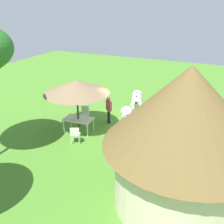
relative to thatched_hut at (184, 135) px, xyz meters
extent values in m
plane|color=#4B842A|center=(3.45, -4.56, -2.59)|extent=(36.00, 36.00, 0.00)
cylinder|color=beige|center=(0.00, 0.00, -1.45)|extent=(4.21, 4.21, 2.27)
cone|color=brown|center=(0.00, 0.00, 0.93)|extent=(5.04, 5.04, 2.49)
cylinder|color=#403826|center=(5.74, -3.06, -1.51)|extent=(0.10, 0.10, 2.15)
cone|color=#826A4B|center=(5.74, -3.06, -0.11)|extent=(3.31, 3.31, 0.65)
cube|color=white|center=(5.74, -3.06, -1.87)|extent=(1.54, 0.98, 0.04)
cylinder|color=silver|center=(5.04, -2.74, -2.24)|extent=(0.06, 0.06, 0.70)
cylinder|color=silver|center=(6.39, -2.64, -2.24)|extent=(0.06, 0.06, 0.70)
cylinder|color=silver|center=(5.10, -3.49, -2.24)|extent=(0.06, 0.06, 0.70)
cylinder|color=silver|center=(6.45, -3.39, -2.24)|extent=(0.06, 0.06, 0.70)
cube|color=silver|center=(6.05, -4.21, -2.14)|extent=(0.53, 0.52, 0.04)
cube|color=silver|center=(6.10, -4.39, -1.91)|extent=(0.44, 0.15, 0.45)
cylinder|color=silver|center=(5.82, -4.09, -2.36)|extent=(0.04, 0.04, 0.45)
cylinder|color=silver|center=(6.19, -3.99, -2.36)|extent=(0.04, 0.04, 0.45)
cylinder|color=silver|center=(5.92, -4.43, -2.36)|extent=(0.04, 0.04, 0.45)
cylinder|color=silver|center=(6.28, -4.33, -2.36)|extent=(0.04, 0.04, 0.45)
cube|color=white|center=(5.26, -1.98, -2.14)|extent=(0.57, 0.56, 0.04)
cube|color=white|center=(5.18, -1.80, -1.91)|extent=(0.42, 0.22, 0.45)
cylinder|color=white|center=(5.51, -2.06, -2.36)|extent=(0.04, 0.04, 0.45)
cylinder|color=white|center=(5.16, -2.22, -2.36)|extent=(0.04, 0.04, 0.45)
cylinder|color=white|center=(5.36, -1.74, -2.36)|extent=(0.04, 0.04, 0.45)
cylinder|color=white|center=(5.01, -1.89, -2.36)|extent=(0.04, 0.04, 0.45)
cylinder|color=black|center=(4.68, -4.60, -2.20)|extent=(0.11, 0.11, 0.78)
cylinder|color=black|center=(4.78, -4.70, -2.20)|extent=(0.11, 0.11, 0.78)
cube|color=#B72F3B|center=(4.73, -4.65, -1.53)|extent=(0.44, 0.44, 0.56)
cylinder|color=#A56C57|center=(4.56, -4.48, -1.51)|extent=(0.08, 0.08, 0.52)
cylinder|color=#A56C57|center=(4.90, -4.82, -1.51)|extent=(0.08, 0.08, 0.52)
sphere|color=#A56C57|center=(4.73, -4.65, -1.13)|extent=(0.21, 0.21, 0.21)
cylinder|color=#202329|center=(1.52, -5.82, -2.17)|extent=(0.12, 0.12, 0.83)
cylinder|color=#202329|center=(1.61, -5.93, -2.17)|extent=(0.12, 0.12, 0.83)
cube|color=blue|center=(1.56, -5.88, -1.46)|extent=(0.45, 0.48, 0.59)
cylinder|color=tan|center=(1.40, -5.68, -1.45)|extent=(0.09, 0.09, 0.55)
cylinder|color=tan|center=(1.73, -6.07, -1.45)|extent=(0.09, 0.09, 0.55)
sphere|color=tan|center=(1.56, -5.88, -1.04)|extent=(0.23, 0.23, 0.23)
cube|color=#3B9576|center=(1.00, -4.31, -2.37)|extent=(0.59, 0.56, 0.03)
cube|color=white|center=(0.72, -4.29, -2.13)|extent=(0.53, 0.56, 0.40)
cube|color=beige|center=(0.96, -4.05, -2.48)|extent=(0.61, 0.09, 0.22)
cube|color=beige|center=(0.92, -4.57, -2.48)|extent=(0.61, 0.09, 0.22)
cylinder|color=silver|center=(3.64, -6.21, -1.54)|extent=(1.09, 1.78, 0.63)
cylinder|color=black|center=(3.74, -6.53, -1.54)|extent=(0.63, 0.26, 0.64)
cylinder|color=black|center=(3.55, -5.93, -1.54)|extent=(0.63, 0.26, 0.64)
cylinder|color=silver|center=(3.40, -5.42, -1.36)|extent=(0.42, 0.59, 0.49)
cube|color=silver|center=(3.31, -5.15, -1.20)|extent=(0.29, 0.44, 0.20)
cube|color=black|center=(3.26, -4.98, -1.23)|extent=(0.15, 0.15, 0.12)
cube|color=black|center=(3.40, -5.42, -1.16)|extent=(0.15, 0.36, 0.28)
cylinder|color=silver|center=(3.29, -5.66, -2.18)|extent=(0.11, 0.11, 0.81)
cylinder|color=black|center=(3.29, -5.66, -2.56)|extent=(0.13, 0.13, 0.06)
cylinder|color=silver|center=(3.62, -5.56, -2.18)|extent=(0.11, 0.11, 0.81)
cylinder|color=black|center=(3.62, -5.56, -2.56)|extent=(0.13, 0.13, 0.06)
cylinder|color=silver|center=(3.66, -6.87, -2.18)|extent=(0.11, 0.11, 0.81)
cylinder|color=black|center=(3.66, -6.87, -2.56)|extent=(0.13, 0.13, 0.06)
cylinder|color=silver|center=(3.99, -6.77, -2.18)|extent=(0.11, 0.11, 0.81)
cylinder|color=black|center=(3.99, -6.77, -2.56)|extent=(0.13, 0.13, 0.06)
cylinder|color=black|center=(3.90, -7.06, -1.64)|extent=(0.12, 0.24, 0.53)
cylinder|color=silver|center=(-0.02, -6.59, -1.53)|extent=(1.52, 0.99, 0.71)
cylinder|color=black|center=(-0.29, -6.53, -1.53)|extent=(0.23, 0.72, 0.72)
cylinder|color=black|center=(0.23, -6.65, -1.53)|extent=(0.23, 0.72, 0.72)
cylinder|color=silver|center=(0.67, -6.74, -1.35)|extent=(0.61, 0.43, 0.52)
cube|color=silver|center=(0.94, -6.80, -1.19)|extent=(0.43, 0.26, 0.20)
cube|color=black|center=(1.11, -6.84, -1.22)|extent=(0.14, 0.14, 0.12)
cube|color=black|center=(0.67, -6.74, -1.15)|extent=(0.37, 0.12, 0.28)
cylinder|color=silver|center=(0.54, -6.52, -2.19)|extent=(0.11, 0.11, 0.79)
cylinder|color=black|center=(0.54, -6.52, -2.56)|extent=(0.13, 0.13, 0.06)
cylinder|color=silver|center=(0.46, -6.90, -2.19)|extent=(0.11, 0.11, 0.79)
cylinder|color=black|center=(0.46, -6.90, -2.56)|extent=(0.13, 0.13, 0.06)
cylinder|color=silver|center=(-0.50, -6.29, -2.19)|extent=(0.11, 0.11, 0.79)
cylinder|color=black|center=(-0.50, -6.29, -2.56)|extent=(0.13, 0.13, 0.06)
cylinder|color=silver|center=(-0.58, -6.67, -2.19)|extent=(0.11, 0.11, 0.79)
cylinder|color=black|center=(-0.58, -6.67, -2.56)|extent=(0.13, 0.13, 0.06)
cylinder|color=black|center=(-0.75, -6.43, -1.63)|extent=(0.24, 0.10, 0.53)
cylinder|color=silver|center=(3.20, -3.61, -1.56)|extent=(1.26, 1.68, 0.63)
cylinder|color=black|center=(3.34, -3.89, -1.56)|extent=(0.61, 0.36, 0.64)
cylinder|color=black|center=(3.07, -3.36, -1.56)|extent=(0.61, 0.36, 0.64)
cylinder|color=silver|center=(2.85, -2.91, -1.38)|extent=(0.49, 0.60, 0.49)
cube|color=silver|center=(2.72, -2.66, -1.22)|extent=(0.34, 0.44, 0.20)
cube|color=black|center=(2.64, -2.50, -1.25)|extent=(0.16, 0.16, 0.12)
cube|color=black|center=(2.85, -2.91, -1.18)|extent=(0.20, 0.35, 0.28)
cylinder|color=silver|center=(2.78, -3.16, -2.19)|extent=(0.11, 0.11, 0.80)
cylinder|color=black|center=(2.78, -3.16, -2.56)|extent=(0.13, 0.13, 0.06)
cylinder|color=silver|center=(3.08, -3.00, -2.19)|extent=(0.11, 0.11, 0.80)
cylinder|color=black|center=(3.08, -3.00, -2.56)|extent=(0.13, 0.13, 0.06)
cylinder|color=silver|center=(3.31, -4.22, -2.19)|extent=(0.11, 0.11, 0.80)
cylinder|color=black|center=(3.31, -4.22, -2.56)|extent=(0.13, 0.13, 0.06)
cylinder|color=silver|center=(3.62, -4.06, -2.19)|extent=(0.11, 0.11, 0.80)
cylinder|color=black|center=(3.62, -4.06, -2.56)|extent=(0.13, 0.13, 0.06)
cylinder|color=black|center=(3.57, -4.35, -1.66)|extent=(0.15, 0.23, 0.53)
camera|label=1|loc=(-0.83, 7.12, 3.75)|focal=40.71mm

